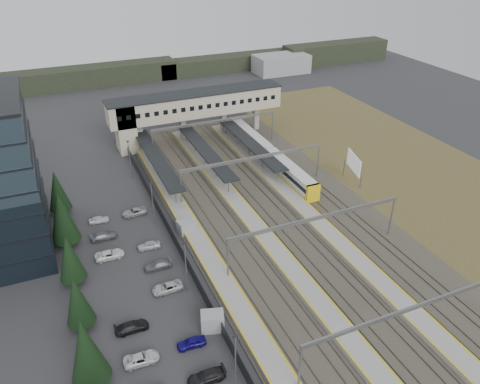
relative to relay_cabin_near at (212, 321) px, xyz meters
name	(u,v)px	position (x,y,z in m)	size (l,w,h in m)	color
ground	(221,246)	(7.19, 15.71, -1.18)	(220.00, 220.00, 0.00)	#2B2B2D
conifer_row	(72,272)	(-14.81, 11.85, 3.66)	(4.42, 49.82, 9.50)	black
car_park	(148,299)	(-6.22, 7.76, -0.58)	(10.34, 44.52, 1.29)	#B7B8BC
lampposts	(167,230)	(-0.81, 16.96, 3.15)	(0.50, 53.25, 8.07)	slate
fence	(171,233)	(0.69, 20.71, -0.18)	(0.08, 90.00, 2.00)	#26282B
relay_cabin_near	(212,321)	(0.00, 0.00, 0.00)	(3.32, 2.82, 2.36)	gray
relay_cabin_far	(186,227)	(3.25, 21.20, -0.02)	(2.86, 2.51, 2.33)	gray
rail_corridor	(261,216)	(16.53, 20.71, -0.89)	(34.00, 90.00, 0.92)	#3D392D
canopies	(205,150)	(14.19, 42.71, 2.74)	(23.10, 30.00, 3.28)	black
footbridge	(185,108)	(14.89, 57.71, 6.75)	(40.40, 6.40, 11.20)	#BAB193
gantries	(281,189)	(19.19, 18.71, 4.82)	(28.40, 62.28, 7.17)	slate
train	(269,155)	(27.19, 39.06, 0.69)	(2.61, 36.28, 3.29)	silver
billboard	(354,163)	(38.48, 25.44, 2.74)	(1.82, 6.47, 5.76)	slate
scrub_east	(423,179)	(52.19, 20.71, -1.15)	(34.00, 120.00, 0.06)	#4E4622
treeline_far	(187,68)	(31.00, 107.99, 1.77)	(170.00, 19.00, 7.00)	black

